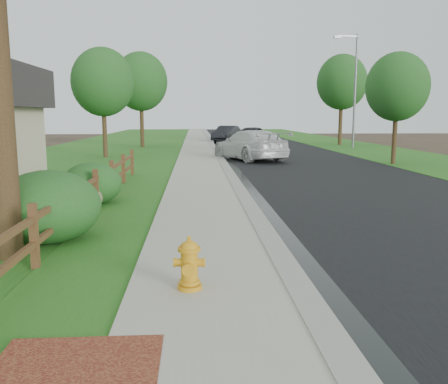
{
  "coord_description": "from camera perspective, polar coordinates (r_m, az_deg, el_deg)",
  "views": [
    {
      "loc": [
        -1.05,
        -4.66,
        2.46
      ],
      "look_at": [
        -0.46,
        4.86,
        0.92
      ],
      "focal_mm": 38.0,
      "sensor_mm": 36.0,
      "label": 1
    }
  ],
  "objects": [
    {
      "name": "ground",
      "position": [
        5.37,
        8.5,
        -18.18
      ],
      "size": [
        120.0,
        120.0,
        0.0
      ],
      "primitive_type": "plane",
      "color": "#33271B"
    },
    {
      "name": "road",
      "position": [
        40.13,
        4.57,
        5.67
      ],
      "size": [
        8.0,
        90.0,
        0.02
      ],
      "primitive_type": "cube",
      "color": "black",
      "rests_on": "ground"
    },
    {
      "name": "curb",
      "position": [
        39.76,
        -1.46,
        5.74
      ],
      "size": [
        0.4,
        90.0,
        0.12
      ],
      "primitive_type": "cube",
      "color": "gray",
      "rests_on": "ground"
    },
    {
      "name": "wet_gutter",
      "position": [
        39.78,
        -0.96,
        5.69
      ],
      "size": [
        0.5,
        90.0,
        0.0
      ],
      "primitive_type": "cube",
      "color": "black",
      "rests_on": "road"
    },
    {
      "name": "sidewalk",
      "position": [
        39.73,
        -3.35,
        5.71
      ],
      "size": [
        2.2,
        90.0,
        0.1
      ],
      "primitive_type": "cube",
      "color": "#A19C8C",
      "rests_on": "ground"
    },
    {
      "name": "grass_strip",
      "position": [
        39.77,
        -6.1,
        5.65
      ],
      "size": [
        1.6,
        90.0,
        0.06
      ],
      "primitive_type": "cube",
      "color": "#235518",
      "rests_on": "ground"
    },
    {
      "name": "lawn_near",
      "position": [
        40.34,
        -13.53,
        5.48
      ],
      "size": [
        9.0,
        90.0,
        0.04
      ],
      "primitive_type": "cube",
      "color": "#235518",
      "rests_on": "ground"
    },
    {
      "name": "verge_far",
      "position": [
        41.67,
        14.05,
        5.57
      ],
      "size": [
        6.0,
        90.0,
        0.04
      ],
      "primitive_type": "cube",
      "color": "#235518",
      "rests_on": "ground"
    },
    {
      "name": "ranch_fence",
      "position": [
        11.5,
        -16.33,
        -0.4
      ],
      "size": [
        0.12,
        16.92,
        1.1
      ],
      "color": "#50281A",
      "rests_on": "ground"
    },
    {
      "name": "fire_hydrant",
      "position": [
        6.57,
        -4.2,
        -8.75
      ],
      "size": [
        0.48,
        0.39,
        0.74
      ],
      "color": "gold",
      "rests_on": "sidewalk"
    },
    {
      "name": "white_suv",
      "position": [
        26.37,
        3.11,
        5.67
      ],
      "size": [
        4.21,
        6.12,
        1.64
      ],
      "primitive_type": "imported",
      "rotation": [
        0.0,
        0.0,
        3.51
      ],
      "color": "silver",
      "rests_on": "road"
    },
    {
      "name": "dark_car_mid",
      "position": [
        40.58,
        3.58,
        6.85
      ],
      "size": [
        3.51,
        4.96,
        1.57
      ],
      "primitive_type": "imported",
      "rotation": [
        0.0,
        0.0,
        2.74
      ],
      "color": "black",
      "rests_on": "road"
    },
    {
      "name": "dark_car_far",
      "position": [
        45.06,
        0.34,
        7.04
      ],
      "size": [
        3.22,
        4.75,
        1.48
      ],
      "primitive_type": "imported",
      "rotation": [
        0.0,
        0.0,
        -0.41
      ],
      "color": "black",
      "rests_on": "road"
    },
    {
      "name": "streetlight",
      "position": [
        37.4,
        15.29,
        12.38
      ],
      "size": [
        1.93,
        0.46,
        8.37
      ],
      "color": "slate",
      "rests_on": "ground"
    },
    {
      "name": "boulder",
      "position": [
        12.81,
        -16.56,
        -0.77
      ],
      "size": [
        1.15,
        0.99,
        0.66
      ],
      "primitive_type": "ellipsoid",
      "rotation": [
        0.0,
        0.0,
        -0.29
      ],
      "color": "brown",
      "rests_on": "ground"
    },
    {
      "name": "shrub_b",
      "position": [
        9.8,
        -20.43,
        -1.67
      ],
      "size": [
        2.58,
        2.58,
        1.42
      ],
      "primitive_type": "ellipsoid",
      "rotation": [
        0.0,
        0.0,
        0.33
      ],
      "color": "#20491A",
      "rests_on": "ground"
    },
    {
      "name": "shrub_c",
      "position": [
        13.6,
        -15.63,
        0.96
      ],
      "size": [
        1.81,
        1.81,
        1.18
      ],
      "primitive_type": "ellipsoid",
      "rotation": [
        0.0,
        0.0,
        -0.11
      ],
      "color": "#20491A",
      "rests_on": "ground"
    },
    {
      "name": "tree_near_left",
      "position": [
        28.63,
        -14.38,
        12.67
      ],
      "size": [
        3.55,
        3.55,
        6.3
      ],
      "color": "#342015",
      "rests_on": "ground"
    },
    {
      "name": "tree_near_right",
      "position": [
        25.47,
        20.13,
        11.78
      ],
      "size": [
        3.09,
        3.09,
        5.56
      ],
      "color": "#342015",
      "rests_on": "ground"
    },
    {
      "name": "tree_mid_left",
      "position": [
        37.42,
        -9.98,
        12.94
      ],
      "size": [
        4.04,
        4.04,
        7.22
      ],
      "color": "#342015",
      "rests_on": "ground"
    },
    {
      "name": "tree_mid_right",
      "position": [
        40.78,
        14.01,
        12.69
      ],
      "size": [
        4.07,
        4.07,
        7.39
      ],
      "color": "#342015",
      "rests_on": "ground"
    }
  ]
}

